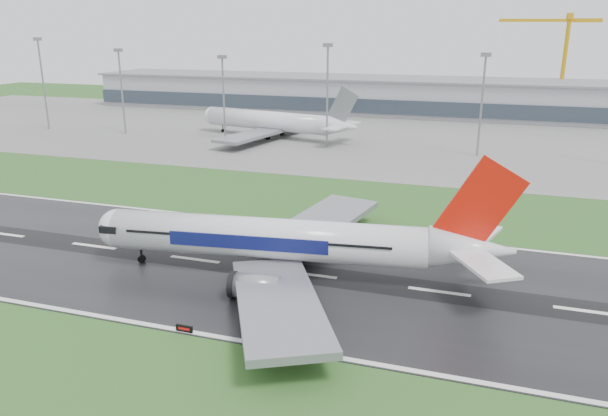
% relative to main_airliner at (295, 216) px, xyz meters
% --- Properties ---
extents(ground, '(520.00, 520.00, 0.00)m').
position_rel_main_airliner_xyz_m(ground, '(-37.86, 0.49, -9.70)').
color(ground, '#26511D').
rests_on(ground, ground).
extents(runway, '(400.00, 45.00, 0.10)m').
position_rel_main_airliner_xyz_m(runway, '(-37.86, 0.49, -9.65)').
color(runway, black).
rests_on(runway, ground).
extents(apron, '(400.00, 130.00, 0.08)m').
position_rel_main_airliner_xyz_m(apron, '(-37.86, 125.49, -9.66)').
color(apron, slate).
rests_on(apron, ground).
extents(terminal, '(240.00, 36.00, 15.00)m').
position_rel_main_airliner_xyz_m(terminal, '(-37.86, 185.49, -2.20)').
color(terminal, '#92949C').
rests_on(terminal, ground).
extents(main_airliner, '(72.38, 69.70, 19.20)m').
position_rel_main_airliner_xyz_m(main_airliner, '(0.00, 0.00, 0.00)').
color(main_airliner, silver).
rests_on(main_airliner, runway).
extents(parked_airliner, '(74.16, 70.77, 18.59)m').
position_rel_main_airliner_xyz_m(parked_airliner, '(-45.77, 110.31, -0.32)').
color(parked_airliner, silver).
rests_on(parked_airliner, apron).
extents(tower_crane, '(42.19, 16.09, 43.21)m').
position_rel_main_airliner_xyz_m(tower_crane, '(54.51, 200.49, 11.90)').
color(tower_crane, '#C58D0C').
rests_on(tower_crane, ground).
extents(runway_sign, '(2.31, 0.69, 1.04)m').
position_rel_main_airliner_xyz_m(runway_sign, '(-7.48, -21.56, -9.18)').
color(runway_sign, black).
rests_on(runway_sign, ground).
extents(floodmast_0, '(0.64, 0.64, 32.64)m').
position_rel_main_airliner_xyz_m(floodmast_0, '(-134.16, 100.49, 6.62)').
color(floodmast_0, gray).
rests_on(floodmast_0, ground).
extents(floodmast_1, '(0.64, 0.64, 29.07)m').
position_rel_main_airliner_xyz_m(floodmast_1, '(-99.95, 100.49, 4.84)').
color(floodmast_1, gray).
rests_on(floodmast_1, ground).
extents(floodmast_2, '(0.64, 0.64, 27.33)m').
position_rel_main_airliner_xyz_m(floodmast_2, '(-59.87, 100.49, 3.96)').
color(floodmast_2, gray).
rests_on(floodmast_2, ground).
extents(floodmast_3, '(0.64, 0.64, 31.40)m').
position_rel_main_airliner_xyz_m(floodmast_3, '(-23.45, 100.49, 6.00)').
color(floodmast_3, gray).
rests_on(floodmast_3, ground).
extents(floodmast_4, '(0.64, 0.64, 29.14)m').
position_rel_main_airliner_xyz_m(floodmast_4, '(23.83, 100.49, 4.87)').
color(floodmast_4, gray).
rests_on(floodmast_4, ground).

